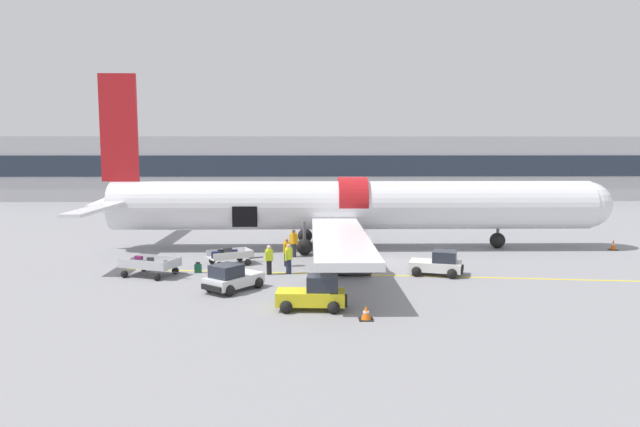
# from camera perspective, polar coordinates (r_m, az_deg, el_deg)

# --- Properties ---
(ground_plane) EXTENTS (500.00, 500.00, 0.00)m
(ground_plane) POSITION_cam_1_polar(r_m,az_deg,el_deg) (36.20, 6.32, -4.84)
(ground_plane) COLOR gray
(apron_marking_line) EXTENTS (29.09, 3.89, 0.01)m
(apron_marking_line) POSITION_cam_1_polar(r_m,az_deg,el_deg) (32.49, 5.44, -6.14)
(apron_marking_line) COLOR yellow
(apron_marking_line) RESTS_ON ground_plane
(terminal_strip) EXTENTS (107.18, 9.81, 8.66)m
(terminal_strip) POSITION_cam_1_polar(r_m,az_deg,el_deg) (80.83, 2.22, 4.57)
(terminal_strip) COLOR #B2B2B7
(terminal_strip) RESTS_ON ground_plane
(airplane) EXTENTS (37.35, 33.67, 12.22)m
(airplane) POSITION_cam_1_polar(r_m,az_deg,el_deg) (40.42, 2.44, 0.66)
(airplane) COLOR silver
(airplane) RESTS_ON ground_plane
(baggage_tug_lead) EXTENTS (3.27, 2.56, 1.39)m
(baggage_tug_lead) POSITION_cam_1_polar(r_m,az_deg,el_deg) (32.97, 11.72, -4.98)
(baggage_tug_lead) COLOR silver
(baggage_tug_lead) RESTS_ON ground_plane
(baggage_tug_mid) EXTENTS (3.21, 1.88, 1.54)m
(baggage_tug_mid) POSITION_cam_1_polar(r_m,az_deg,el_deg) (25.49, -0.61, -8.14)
(baggage_tug_mid) COLOR yellow
(baggage_tug_mid) RESTS_ON ground_plane
(baggage_tug_rear) EXTENTS (3.01, 3.29, 1.38)m
(baggage_tug_rear) POSITION_cam_1_polar(r_m,az_deg,el_deg) (29.12, -8.80, -6.46)
(baggage_tug_rear) COLOR silver
(baggage_tug_rear) RESTS_ON ground_plane
(baggage_cart_loading) EXTENTS (3.45, 2.52, 1.07)m
(baggage_cart_loading) POSITION_cam_1_polar(r_m,az_deg,el_deg) (35.48, -9.03, -4.31)
(baggage_cart_loading) COLOR silver
(baggage_cart_loading) RESTS_ON ground_plane
(baggage_cart_queued) EXTENTS (4.01, 2.78, 1.07)m
(baggage_cart_queued) POSITION_cam_1_polar(r_m,az_deg,el_deg) (33.40, -16.53, -5.10)
(baggage_cart_queued) COLOR #B7BABF
(baggage_cart_queued) RESTS_ON ground_plane
(ground_crew_loader_a) EXTENTS (0.62, 0.56, 1.84)m
(ground_crew_loader_a) POSITION_cam_1_polar(r_m,az_deg,el_deg) (37.49, -2.64, -2.91)
(ground_crew_loader_a) COLOR #2D2D33
(ground_crew_loader_a) RESTS_ON ground_plane
(ground_crew_loader_b) EXTENTS (0.54, 0.57, 1.72)m
(ground_crew_loader_b) POSITION_cam_1_polar(r_m,az_deg,el_deg) (34.62, -3.36, -3.81)
(ground_crew_loader_b) COLOR black
(ground_crew_loader_b) RESTS_ON ground_plane
(ground_crew_driver) EXTENTS (0.54, 0.54, 1.67)m
(ground_crew_driver) POSITION_cam_1_polar(r_m,az_deg,el_deg) (32.47, -5.12, -4.56)
(ground_crew_driver) COLOR black
(ground_crew_driver) RESTS_ON ground_plane
(ground_crew_supervisor) EXTENTS (0.55, 0.55, 1.73)m
(ground_crew_supervisor) POSITION_cam_1_polar(r_m,az_deg,el_deg) (32.54, -3.15, -4.47)
(ground_crew_supervisor) COLOR #1E2338
(ground_crew_supervisor) RESTS_ON ground_plane
(suitcase_on_tarmac_upright) EXTENTS (0.39, 0.18, 0.63)m
(suitcase_on_tarmac_upright) POSITION_cam_1_polar(r_m,az_deg,el_deg) (33.60, -12.10, -5.38)
(suitcase_on_tarmac_upright) COLOR #14472D
(suitcase_on_tarmac_upright) RESTS_ON ground_plane
(safety_cone_nose) EXTENTS (0.54, 0.54, 0.71)m
(safety_cone_nose) POSITION_cam_1_polar(r_m,az_deg,el_deg) (45.17, 27.27, -2.83)
(safety_cone_nose) COLOR black
(safety_cone_nose) RESTS_ON ground_plane
(safety_cone_engine_left) EXTENTS (0.60, 0.60, 0.61)m
(safety_cone_engine_left) POSITION_cam_1_polar(r_m,az_deg,el_deg) (24.19, 4.63, -9.90)
(safety_cone_engine_left) COLOR black
(safety_cone_engine_left) RESTS_ON ground_plane
(safety_cone_wingtip) EXTENTS (0.43, 0.43, 0.64)m
(safety_cone_wingtip) POSITION_cam_1_polar(r_m,az_deg,el_deg) (33.30, 5.90, -5.31)
(safety_cone_wingtip) COLOR black
(safety_cone_wingtip) RESTS_ON ground_plane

